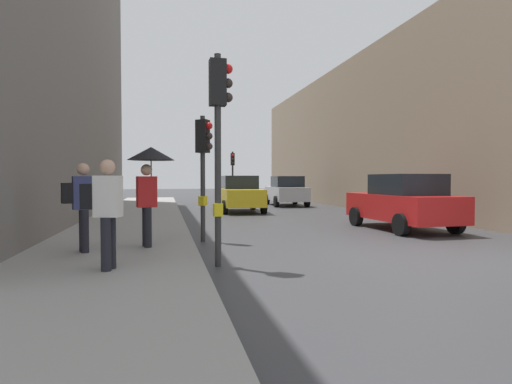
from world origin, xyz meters
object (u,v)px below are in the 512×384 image
(pedestrian_with_umbrella, at_px, (150,168))
(pedestrian_with_black_backpack, at_px, (105,207))
(pedestrian_with_grey_backpack, at_px, (81,202))
(car_red_sedan, at_px, (403,202))
(car_yellow_taxi, at_px, (240,194))
(traffic_light_near_left, at_px, (219,121))
(traffic_light_far_median, at_px, (233,167))
(car_silver_hatchback, at_px, (286,191))
(traffic_light_near_right, at_px, (204,155))

(pedestrian_with_umbrella, bearing_deg, pedestrian_with_black_backpack, -105.37)
(pedestrian_with_black_backpack, distance_m, pedestrian_with_grey_backpack, 1.94)
(car_red_sedan, relative_size, pedestrian_with_black_backpack, 2.41)
(car_yellow_taxi, relative_size, pedestrian_with_grey_backpack, 2.39)
(traffic_light_near_left, height_order, traffic_light_far_median, traffic_light_near_left)
(pedestrian_with_umbrella, bearing_deg, car_yellow_taxi, 70.75)
(car_silver_hatchback, relative_size, car_yellow_taxi, 1.01)
(car_red_sedan, distance_m, pedestrian_with_umbrella, 8.24)
(traffic_light_near_left, relative_size, pedestrian_with_black_backpack, 2.20)
(pedestrian_with_umbrella, bearing_deg, traffic_light_near_left, -50.85)
(car_red_sedan, bearing_deg, pedestrian_with_black_backpack, -148.70)
(traffic_light_far_median, distance_m, pedestrian_with_black_backpack, 22.74)
(car_red_sedan, height_order, car_yellow_taxi, same)
(traffic_light_near_left, xyz_separation_m, pedestrian_with_black_backpack, (-1.91, -0.66, -1.52))
(car_red_sedan, xyz_separation_m, pedestrian_with_umbrella, (-7.69, -2.80, 0.96))
(car_silver_hatchback, bearing_deg, pedestrian_with_umbrella, -116.10)
(traffic_light_far_median, xyz_separation_m, car_red_sedan, (2.78, -16.97, -1.52))
(traffic_light_far_median, bearing_deg, car_red_sedan, -80.69)
(traffic_light_near_right, bearing_deg, car_silver_hatchback, 65.68)
(traffic_light_near_left, distance_m, traffic_light_far_median, 21.67)
(traffic_light_far_median, relative_size, pedestrian_with_umbrella, 1.62)
(car_red_sedan, xyz_separation_m, pedestrian_with_black_backpack, (-8.31, -5.05, 0.29))
(car_silver_hatchback, xyz_separation_m, pedestrian_with_umbrella, (-7.44, -15.19, 0.96))
(traffic_light_near_left, bearing_deg, car_silver_hatchback, 69.88)
(car_silver_hatchback, xyz_separation_m, car_yellow_taxi, (-3.54, -4.02, 0.00))
(traffic_light_near_left, relative_size, pedestrian_with_umbrella, 1.82)
(car_silver_hatchback, distance_m, car_yellow_taxi, 5.36)
(traffic_light_near_left, xyz_separation_m, car_red_sedan, (6.40, 4.39, -1.81))
(traffic_light_far_median, height_order, pedestrian_with_grey_backpack, traffic_light_far_median)
(car_silver_hatchback, relative_size, pedestrian_with_grey_backpack, 2.41)
(traffic_light_near_right, xyz_separation_m, car_yellow_taxi, (2.61, 9.58, -1.35))
(traffic_light_near_left, distance_m, pedestrian_with_grey_backpack, 3.23)
(car_silver_hatchback, xyz_separation_m, pedestrian_with_black_backpack, (-8.06, -17.44, 0.29))
(pedestrian_with_black_backpack, bearing_deg, traffic_light_near_left, 19.15)
(car_red_sedan, distance_m, car_silver_hatchback, 12.39)
(traffic_light_near_right, relative_size, pedestrian_with_grey_backpack, 1.82)
(pedestrian_with_black_backpack, bearing_deg, car_red_sedan, 31.30)
(car_red_sedan, bearing_deg, car_yellow_taxi, 114.39)
(car_red_sedan, bearing_deg, pedestrian_with_grey_backpack, -160.23)
(traffic_light_far_median, bearing_deg, car_yellow_taxi, -96.69)
(car_yellow_taxi, distance_m, pedestrian_with_umbrella, 11.86)
(traffic_light_near_left, height_order, car_silver_hatchback, traffic_light_near_left)
(traffic_light_near_right, relative_size, pedestrian_with_umbrella, 1.51)
(car_silver_hatchback, bearing_deg, pedestrian_with_grey_backpack, -119.25)
(car_red_sedan, relative_size, car_silver_hatchback, 1.00)
(traffic_light_near_right, relative_size, pedestrian_with_black_backpack, 1.82)
(car_red_sedan, bearing_deg, car_silver_hatchback, 91.16)
(traffic_light_far_median, height_order, pedestrian_with_black_backpack, traffic_light_far_median)
(car_red_sedan, relative_size, pedestrian_with_umbrella, 1.99)
(traffic_light_near_left, xyz_separation_m, car_silver_hatchback, (6.15, 16.78, -1.81))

